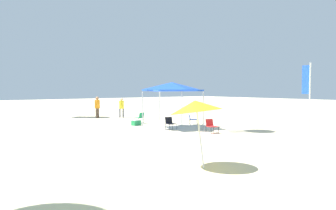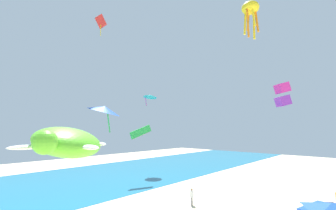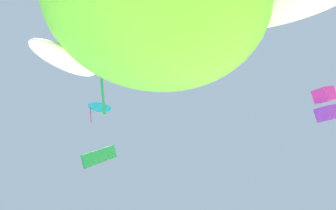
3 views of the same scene
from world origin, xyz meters
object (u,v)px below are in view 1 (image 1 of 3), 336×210
object	(u,v)px
folding_chair_facing_ocean	(170,122)
person_watching_sky	(97,105)
folding_chair_near_cooler	(192,118)
person_near_umbrella	(121,106)
beach_umbrella	(196,106)
folding_chair_right_of_tent	(140,117)
canopy_tent	(172,87)
cooler_box	(136,123)
banner_flag	(308,100)
folding_chair_left_of_tent	(211,125)

from	to	relation	value
folding_chair_facing_ocean	person_watching_sky	world-z (taller)	person_watching_sky
folding_chair_near_cooler	person_near_umbrella	bearing A→B (deg)	43.38
beach_umbrella	folding_chair_right_of_tent	world-z (taller)	beach_umbrella
canopy_tent	person_watching_sky	size ratio (longest dim) A/B	2.00
beach_umbrella	cooler_box	size ratio (longest dim) A/B	3.52
cooler_box	person_watching_sky	xyz separation A→B (m)	(6.97, -0.35, 0.91)
banner_flag	person_watching_sky	world-z (taller)	banner_flag
folding_chair_left_of_tent	folding_chair_facing_ocean	distance (m)	2.79
folding_chair_left_of_tent	banner_flag	world-z (taller)	banner_flag
folding_chair_facing_ocean	banner_flag	size ratio (longest dim) A/B	0.23
folding_chair_left_of_tent	folding_chair_near_cooler	distance (m)	4.34
person_near_umbrella	person_watching_sky	size ratio (longest dim) A/B	0.94
beach_umbrella	person_near_umbrella	xyz separation A→B (m)	(17.78, -7.28, -1.01)
folding_chair_facing_ocean	cooler_box	bearing A→B (deg)	102.89
folding_chair_facing_ocean	cooler_box	xyz separation A→B (m)	(3.46, 0.35, -0.27)
folding_chair_left_of_tent	person_watching_sky	distance (m)	13.08
folding_chair_right_of_tent	person_watching_sky	distance (m)	5.99
folding_chair_near_cooler	person_watching_sky	bearing A→B (deg)	54.12
person_watching_sky	folding_chair_left_of_tent	bearing A→B (deg)	-125.77
beach_umbrella	canopy_tent	bearing A→B (deg)	-34.09
canopy_tent	folding_chair_near_cooler	size ratio (longest dim) A/B	4.62
canopy_tent	banner_flag	distance (m)	10.44
beach_umbrella	folding_chair_right_of_tent	bearing A→B (deg)	-25.20
folding_chair_right_of_tent	person_near_umbrella	world-z (taller)	person_near_umbrella
folding_chair_near_cooler	person_near_umbrella	distance (m)	8.33
folding_chair_near_cooler	folding_chair_facing_ocean	distance (m)	3.27
folding_chair_left_of_tent	banner_flag	size ratio (longest dim) A/B	0.23
canopy_tent	beach_umbrella	size ratio (longest dim) A/B	1.57
folding_chair_near_cooler	cooler_box	size ratio (longest dim) A/B	1.20
folding_chair_near_cooler	person_watching_sky	world-z (taller)	person_watching_sky
canopy_tent	folding_chair_near_cooler	bearing A→B (deg)	-75.93
folding_chair_left_of_tent	cooler_box	world-z (taller)	folding_chair_left_of_tent
canopy_tent	folding_chair_facing_ocean	distance (m)	2.47
beach_umbrella	folding_chair_near_cooler	xyz separation A→B (m)	(9.54, -8.35, -1.58)
cooler_box	banner_flag	xyz separation A→B (m)	(-13.06, 0.41, 1.98)
beach_umbrella	folding_chair_left_of_tent	size ratio (longest dim) A/B	2.95
person_near_umbrella	folding_chair_near_cooler	bearing A→B (deg)	-66.73
folding_chair_left_of_tent	person_watching_sky	world-z (taller)	person_watching_sky
person_watching_sky	folding_chair_right_of_tent	bearing A→B (deg)	-124.12
folding_chair_facing_ocean	person_near_umbrella	size ratio (longest dim) A/B	0.46
cooler_box	person_near_umbrella	world-z (taller)	person_near_umbrella
banner_flag	person_near_umbrella	distance (m)	19.36
cooler_box	person_watching_sky	bearing A→B (deg)	-2.86
folding_chair_right_of_tent	folding_chair_near_cooler	world-z (taller)	same
person_watching_sky	cooler_box	bearing A→B (deg)	-133.23
folding_chair_left_of_tent	folding_chair_facing_ocean	size ratio (longest dim) A/B	1.00
folding_chair_facing_ocean	person_near_umbrella	world-z (taller)	person_near_umbrella
person_near_umbrella	person_watching_sky	xyz separation A→B (m)	(0.90, 1.92, 0.07)
folding_chair_right_of_tent	folding_chair_left_of_tent	distance (m)	7.12
beach_umbrella	folding_chair_left_of_tent	world-z (taller)	beach_umbrella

